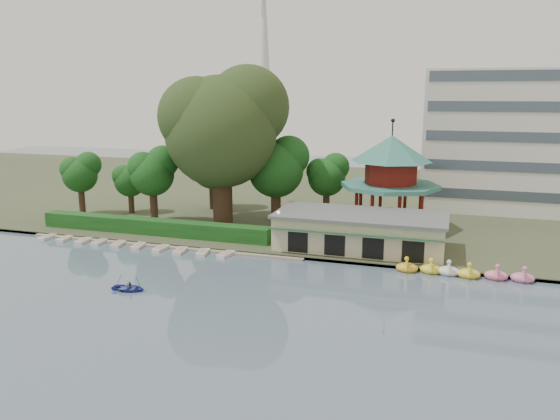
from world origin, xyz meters
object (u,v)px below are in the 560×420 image
at_px(dock, 162,245).
at_px(pavilion, 391,173).
at_px(big_tree, 223,124).
at_px(rowboat_with_passengers, 128,286).
at_px(boathouse, 360,231).

xyz_separation_m(dock, pavilion, (24.00, 14.80, 7.36)).
bearing_deg(big_tree, rowboat_with_passengers, -87.29).
relative_size(boathouse, rowboat_with_passengers, 4.18).
relative_size(pavilion, big_tree, 0.66).
height_order(dock, pavilion, pavilion).
relative_size(boathouse, pavilion, 1.38).
distance_m(big_tree, rowboat_with_passengers, 27.78).
xyz_separation_m(boathouse, rowboat_with_passengers, (-17.64, -18.31, -1.93)).
height_order(boathouse, pavilion, pavilion).
xyz_separation_m(dock, rowboat_with_passengers, (4.36, -13.54, 0.32)).
bearing_deg(pavilion, big_tree, -169.73).
distance_m(dock, rowboat_with_passengers, 14.22).
bearing_deg(boathouse, dock, -167.76).
height_order(dock, boathouse, boathouse).
height_order(boathouse, big_tree, big_tree).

